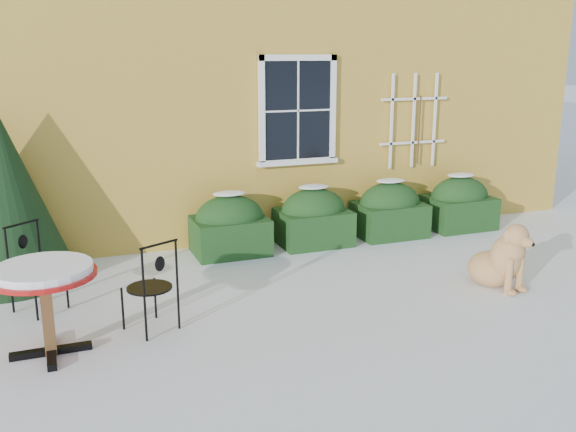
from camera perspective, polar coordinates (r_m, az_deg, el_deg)
name	(u,v)px	position (r m, az deg, el deg)	size (l,w,h in m)	color
ground	(320,316)	(7.17, 2.88, -8.86)	(80.00, 80.00, 0.00)	white
house	(180,31)	(13.30, -9.61, 15.89)	(12.40, 8.40, 6.40)	gold
hedge_row	(352,214)	(9.91, 5.74, 0.15)	(4.95, 0.80, 0.91)	#143313
evergreen_shrub	(3,209)	(8.81, -24.00, 0.58)	(1.88, 1.88, 2.27)	black
bistro_table	(44,281)	(6.45, -20.85, -5.41)	(0.97, 0.97, 0.90)	black
patio_chair_near	(152,286)	(6.78, -12.02, -6.09)	(0.58, 0.58, 0.99)	black
patio_chair_far	(35,268)	(7.70, -21.58, -4.30)	(0.61, 0.61, 0.99)	black
dog	(501,260)	(8.29, 18.43, -3.76)	(0.66, 0.98, 0.87)	tan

